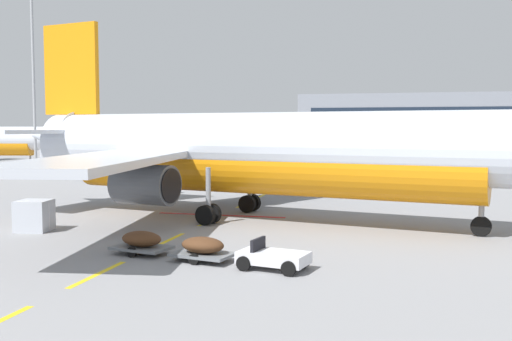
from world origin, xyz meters
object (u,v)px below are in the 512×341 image
at_px(baggage_train, 203,248).
at_px(apron_light_mast_near, 33,45).
at_px(fuel_service_truck, 74,163).
at_px(airliner_foreground, 252,152).
at_px(uld_cargo_container, 34,216).

height_order(baggage_train, apron_light_mast_near, apron_light_mast_near).
relative_size(baggage_train, apron_light_mast_near, 0.34).
bearing_deg(fuel_service_truck, airliner_foreground, -40.72).
height_order(airliner_foreground, uld_cargo_container, airliner_foreground).
xyz_separation_m(airliner_foreground, fuel_service_truck, (-24.51, 21.09, -2.30)).
xyz_separation_m(airliner_foreground, apron_light_mast_near, (-38.27, 34.33, 11.90)).
bearing_deg(uld_cargo_container, fuel_service_truck, 117.87).
bearing_deg(fuel_service_truck, uld_cargo_container, -62.13).
bearing_deg(uld_cargo_container, baggage_train, -21.89).
relative_size(airliner_foreground, apron_light_mast_near, 1.36).
distance_m(airliner_foreground, uld_cargo_container, 12.27).
xyz_separation_m(baggage_train, apron_light_mast_near, (-39.11, 45.16, 15.33)).
bearing_deg(fuel_service_truck, apron_light_mast_near, 136.12).
bearing_deg(apron_light_mast_near, fuel_service_truck, -43.88).
xyz_separation_m(airliner_foreground, baggage_train, (0.84, -10.83, -3.42)).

